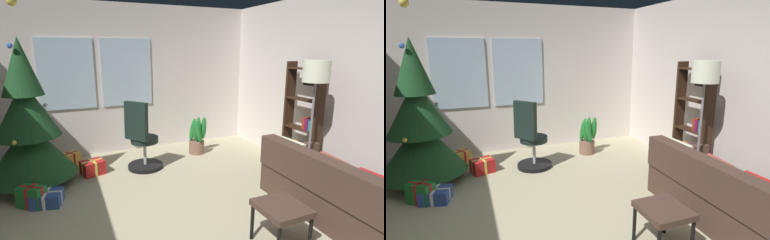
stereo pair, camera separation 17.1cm
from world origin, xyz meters
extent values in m
cube|color=tan|center=(0.00, 0.00, -0.05)|extent=(5.09, 5.92, 0.10)
cube|color=silver|center=(0.00, 3.01, 1.34)|extent=(5.09, 0.10, 2.68)
cube|color=silver|center=(-0.89, 2.95, 1.48)|extent=(0.90, 0.03, 1.20)
cube|color=silver|center=(0.13, 2.95, 1.48)|extent=(0.90, 0.03, 1.20)
cube|color=silver|center=(2.59, 0.00, 1.34)|extent=(0.10, 5.92, 2.68)
cube|color=black|center=(2.53, 0.88, 1.53)|extent=(0.02, 0.38, 0.39)
cube|color=#443027|center=(1.84, -0.35, 0.20)|extent=(0.91, 1.84, 0.39)
cube|color=#443027|center=(1.49, -0.34, 0.58)|extent=(0.23, 1.83, 0.38)
cube|color=#443027|center=(1.86, 0.49, 0.49)|extent=(0.88, 0.16, 0.20)
cube|color=#B01B1B|center=(1.60, -0.92, 0.56)|extent=(0.18, 0.40, 0.41)
cube|color=beige|center=(1.62, 0.25, 0.56)|extent=(0.16, 0.41, 0.41)
cube|color=#953B2F|center=(1.60, -0.41, 0.56)|extent=(0.25, 0.42, 0.42)
cube|color=#443027|center=(0.84, -0.53, 0.41)|extent=(0.43, 0.46, 0.06)
cylinder|color=black|center=(1.02, -0.73, 0.19)|extent=(0.04, 0.04, 0.38)
cylinder|color=black|center=(0.66, -0.33, 0.19)|extent=(0.04, 0.04, 0.38)
cylinder|color=black|center=(1.02, -0.33, 0.19)|extent=(0.04, 0.04, 0.38)
cylinder|color=#4C331E|center=(-1.45, 1.94, 0.08)|extent=(0.12, 0.12, 0.16)
cone|color=#183F1E|center=(-1.45, 1.94, 0.54)|extent=(1.17, 1.17, 0.76)
cone|color=#183F1E|center=(-1.45, 1.94, 1.11)|extent=(0.84, 0.84, 0.76)
cone|color=#183F1E|center=(-1.45, 1.94, 1.67)|extent=(0.51, 0.51, 0.76)
sphere|color=red|center=(-1.43, 2.33, 0.80)|extent=(0.06, 0.06, 0.06)
sphere|color=gold|center=(-1.58, 1.55, 0.76)|extent=(0.06, 0.06, 0.06)
sphere|color=silver|center=(-1.22, 2.16, 1.10)|extent=(0.06, 0.06, 0.06)
sphere|color=blue|center=(-1.53, 1.84, 1.93)|extent=(0.07, 0.07, 0.07)
sphere|color=#F2D14C|center=(-1.45, 1.94, 2.46)|extent=(0.12, 0.12, 0.12)
cube|color=red|center=(-0.66, 2.01, 0.11)|extent=(0.39, 0.35, 0.21)
cube|color=#EAD84C|center=(-0.66, 2.01, 0.11)|extent=(0.32, 0.14, 0.22)
cube|color=#EAD84C|center=(-0.66, 2.01, 0.11)|extent=(0.12, 0.27, 0.22)
cube|color=#1E722D|center=(-1.44, 1.29, 0.13)|extent=(0.36, 0.33, 0.26)
cube|color=red|center=(-1.44, 1.29, 0.13)|extent=(0.28, 0.21, 0.27)
cube|color=red|center=(-1.44, 1.29, 0.13)|extent=(0.14, 0.18, 0.27)
cube|color=gold|center=(-0.96, 2.34, 0.14)|extent=(0.33, 0.31, 0.28)
cube|color=#B21919|center=(-0.96, 2.34, 0.14)|extent=(0.24, 0.19, 0.29)
cube|color=#B21919|center=(-0.96, 2.34, 0.14)|extent=(0.15, 0.18, 0.29)
cube|color=#2D4C99|center=(-1.28, 1.26, 0.08)|extent=(0.40, 0.37, 0.17)
cube|color=silver|center=(-1.28, 1.26, 0.08)|extent=(0.35, 0.12, 0.17)
cube|color=silver|center=(-1.28, 1.26, 0.08)|extent=(0.11, 0.30, 0.17)
cylinder|color=black|center=(0.15, 1.94, 0.03)|extent=(0.56, 0.56, 0.06)
cylinder|color=#B2B2B7|center=(0.15, 1.94, 0.27)|extent=(0.05, 0.05, 0.42)
cylinder|color=black|center=(0.15, 1.94, 0.48)|extent=(0.44, 0.44, 0.09)
cube|color=black|center=(0.01, 1.82, 0.82)|extent=(0.32, 0.37, 0.59)
cube|color=#301E13|center=(2.32, 0.52, 0.85)|extent=(0.18, 0.04, 1.71)
cube|color=#301E13|center=(2.32, 1.12, 0.85)|extent=(0.18, 0.04, 1.71)
cube|color=#301E13|center=(2.32, 0.82, 0.25)|extent=(0.18, 0.56, 0.02)
cube|color=#301E13|center=(2.32, 0.82, 0.70)|extent=(0.18, 0.56, 0.02)
cube|color=#301E13|center=(2.32, 0.82, 1.16)|extent=(0.18, 0.56, 0.02)
cube|color=#301E13|center=(2.32, 0.82, 1.61)|extent=(0.18, 0.56, 0.02)
cube|color=#AA2226|center=(2.35, 0.62, 0.34)|extent=(0.13, 0.08, 0.15)
cube|color=#27517C|center=(2.34, 0.70, 0.35)|extent=(0.14, 0.06, 0.18)
cube|color=beige|center=(2.33, 0.77, 0.36)|extent=(0.16, 0.05, 0.19)
cube|color=#286A31|center=(2.33, 0.82, 0.34)|extent=(0.17, 0.04, 0.16)
cube|color=#6F296A|center=(2.34, 0.89, 0.37)|extent=(0.16, 0.07, 0.21)
cube|color=#BD6925|center=(2.34, 0.96, 0.37)|extent=(0.14, 0.07, 0.21)
cube|color=#4A5061|center=(2.34, 1.03, 0.34)|extent=(0.15, 0.05, 0.15)
cube|color=olive|center=(2.35, 1.08, 0.33)|extent=(0.13, 0.04, 0.14)
cube|color=#226E7E|center=(2.35, 0.62, 0.80)|extent=(0.13, 0.07, 0.17)
cube|color=maroon|center=(2.34, 0.69, 0.80)|extent=(0.15, 0.05, 0.17)
cube|color=maroon|center=(2.35, 0.75, 0.80)|extent=(0.14, 0.05, 0.18)
cylinder|color=slate|center=(2.02, 0.33, 0.01)|extent=(0.28, 0.28, 0.03)
cylinder|color=slate|center=(2.02, 0.33, 0.75)|extent=(0.03, 0.03, 1.44)
cylinder|color=silver|center=(2.02, 0.33, 1.61)|extent=(0.34, 0.34, 0.28)
cylinder|color=brown|center=(1.21, 2.25, 0.12)|extent=(0.28, 0.28, 0.24)
ellipsoid|color=#217A2E|center=(1.15, 2.27, 0.45)|extent=(0.19, 0.16, 0.45)
ellipsoid|color=#217A2E|center=(1.37, 2.28, 0.46)|extent=(0.12, 0.18, 0.45)
ellipsoid|color=#217A2E|center=(1.27, 2.28, 0.46)|extent=(0.14, 0.14, 0.44)
ellipsoid|color=#217A2E|center=(1.18, 2.09, 0.45)|extent=(0.22, 0.14, 0.46)
ellipsoid|color=#217A2E|center=(1.15, 2.20, 0.42)|extent=(0.24, 0.15, 0.40)
camera|label=1|loc=(-0.98, -2.55, 1.89)|focal=27.87mm
camera|label=2|loc=(-0.82, -2.61, 1.89)|focal=27.87mm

